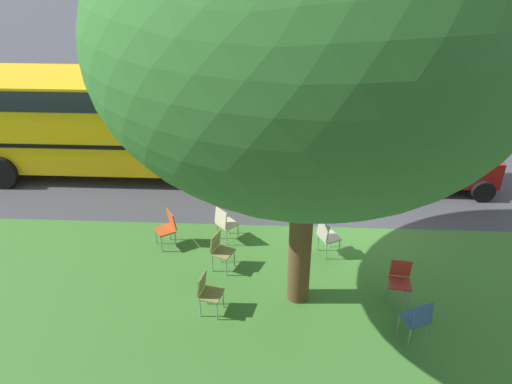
# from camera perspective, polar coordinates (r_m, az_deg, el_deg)

# --- Properties ---
(ground) EXTENTS (80.00, 80.00, 0.00)m
(ground) POSITION_cam_1_polar(r_m,az_deg,el_deg) (12.59, 9.83, -3.58)
(ground) COLOR #424247
(grass_verge) EXTENTS (48.00, 6.00, 0.01)m
(grass_verge) POSITION_cam_1_polar(r_m,az_deg,el_deg) (10.07, 11.73, -13.48)
(grass_verge) COLOR #3D752D
(grass_verge) RESTS_ON ground
(street_tree) EXTENTS (6.80, 6.80, 7.60)m
(street_tree) POSITION_cam_1_polar(r_m,az_deg,el_deg) (7.91, 6.39, 16.99)
(street_tree) COLOR brown
(street_tree) RESTS_ON ground
(chair_0) EXTENTS (0.55, 0.54, 0.88)m
(chair_0) POSITION_cam_1_polar(r_m,az_deg,el_deg) (10.65, -4.18, -6.55)
(chair_0) COLOR olive
(chair_0) RESTS_ON ground
(chair_1) EXTENTS (0.54, 0.55, 0.88)m
(chair_1) POSITION_cam_1_polar(r_m,az_deg,el_deg) (9.47, 18.15, -13.64)
(chair_1) COLOR #335184
(chair_1) RESTS_ON ground
(chair_2) EXTENTS (0.56, 0.56, 0.88)m
(chair_2) POSITION_cam_1_polar(r_m,az_deg,el_deg) (11.16, 8.17, -4.93)
(chair_2) COLOR #ADA393
(chair_2) RESTS_ON ground
(chair_3) EXTENTS (0.58, 0.57, 0.88)m
(chair_3) POSITION_cam_1_polar(r_m,az_deg,el_deg) (11.52, -10.18, -3.92)
(chair_3) COLOR #C64C1E
(chair_3) RESTS_ON ground
(chair_4) EXTENTS (0.50, 0.50, 0.88)m
(chair_4) POSITION_cam_1_polar(r_m,az_deg,el_deg) (9.60, -5.63, -11.27)
(chair_4) COLOR olive
(chair_4) RESTS_ON ground
(chair_5) EXTENTS (0.59, 0.59, 0.88)m
(chair_5) POSITION_cam_1_polar(r_m,az_deg,el_deg) (11.52, -3.63, -3.48)
(chair_5) COLOR beige
(chair_5) RESTS_ON ground
(chair_6) EXTENTS (0.46, 0.47, 0.88)m
(chair_6) POSITION_cam_1_polar(r_m,az_deg,el_deg) (10.25, 16.32, -9.50)
(chair_6) COLOR #B7332D
(chair_6) RESTS_ON ground
(parked_car) EXTENTS (3.70, 1.92, 1.65)m
(parked_car) POSITION_cam_1_polar(r_m,az_deg,el_deg) (14.58, 19.15, 3.70)
(parked_car) COLOR maroon
(parked_car) RESTS_ON ground
(school_bus) EXTENTS (10.40, 2.80, 2.88)m
(school_bus) POSITION_cam_1_polar(r_m,az_deg,el_deg) (14.60, -12.38, 8.65)
(school_bus) COLOR yellow
(school_bus) RESTS_ON ground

